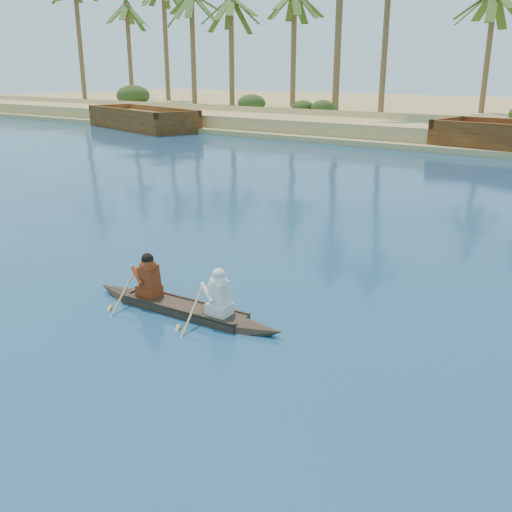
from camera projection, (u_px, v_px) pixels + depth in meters
The scene contains 3 objects.
ground at pixel (258, 254), 15.19m from camera, with size 160.00×160.00×0.00m, color navy.
canoe at pixel (183, 301), 11.45m from camera, with size 4.64×1.00×1.27m.
barge_left at pixel (142, 120), 47.87m from camera, with size 12.91×7.17×2.04m.
Camera 1 is at (8.59, -11.63, 4.65)m, focal length 40.00 mm.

